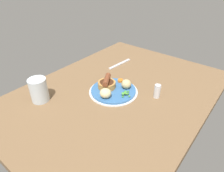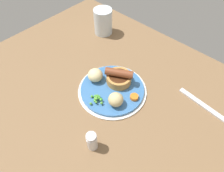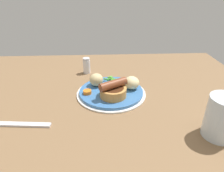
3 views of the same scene
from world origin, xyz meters
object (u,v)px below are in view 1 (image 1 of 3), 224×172
Objects in this scene: potato_chunk_2 at (126,84)px; potato_chunk_0 at (106,93)px; drinking_glass at (39,90)px; salt_shaker at (157,91)px; pea_pile at (125,93)px; dinner_plate at (113,91)px; sausage_pudding at (107,84)px; carrot_slice_1 at (120,81)px; fork at (120,64)px.

potato_chunk_0 is at bearing -12.76° from potato_chunk_2.
drinking_glass is at bearing -51.13° from potato_chunk_0.
pea_pile is at bearing -49.35° from salt_shaker.
sausage_pudding is (0.44, -3.76, 2.99)cm from dinner_plate.
potato_chunk_0 is 0.48× the size of drinking_glass.
pea_pile is 1.02× the size of potato_chunk_2.
drinking_glass reaches higher than salt_shaker.
dinner_plate is at bearing -37.81° from potato_chunk_2.
carrot_slice_1 is (-8.25, -8.79, -0.38)cm from pea_pile.
sausage_pudding is 0.86× the size of drinking_glass.
pea_pile is 38.54cm from drinking_glass.
dinner_plate reaches higher than fork.
pea_pile is (-0.15, 10.76, -1.19)cm from sausage_pudding.
drinking_glass is at bearing -48.93° from salt_shaker.
carrot_slice_1 is 22.64cm from fork.
drinking_glass reaches higher than sausage_pudding.
sausage_pudding is 1.90× the size of pea_pile.
dinner_plate is at bearing -62.89° from salt_shaker.
drinking_glass reaches higher than potato_chunk_0.
dinner_plate is 2.51× the size of sausage_pudding.
potato_chunk_2 reaches higher than pea_pile.
potato_chunk_2 is at bearing 62.52° from carrot_slice_1.
carrot_slice_1 reaches higher than dinner_plate.
salt_shaker is at bearing 93.86° from carrot_slice_1.
sausage_pudding reaches higher than potato_chunk_0.
sausage_pudding is at bearing -89.21° from pea_pile.
potato_chunk_2 is at bearing 142.19° from dinner_plate.
potato_chunk_2 is at bearing 47.93° from fork.
fork is 37.64cm from salt_shaker.
sausage_pudding reaches higher than potato_chunk_2.
dinner_plate is 2.16× the size of drinking_glass.
sausage_pudding is 24.02cm from salt_shaker.
dinner_plate is 3.58× the size of salt_shaker.
salt_shaker is (-1.35, 19.97, 1.24)cm from carrot_slice_1.
dinner_plate is 8.28cm from carrot_slice_1.
pea_pile is 0.27× the size of fork.
dinner_plate is 4.88× the size of potato_chunk_2.
salt_shaker is at bearing 68.88° from fork.
potato_chunk_2 is at bearing -84.61° from sausage_pudding.
dinner_plate is 7.74cm from potato_chunk_0.
potato_chunk_2 is at bearing 139.92° from drinking_glass.
carrot_slice_1 is at bearing 149.08° from drinking_glass.
pea_pile is at bearing 45.75° from fork.
sausage_pudding is at bearing -143.30° from potato_chunk_0.
drinking_glass is at bearing -48.77° from pea_pile.
pea_pile is at bearing 139.10° from potato_chunk_0.
sausage_pudding is at bearing 144.24° from drinking_glass.
pea_pile is at bearing 131.23° from drinking_glass.
potato_chunk_0 is at bearing 31.91° from fork.
drinking_glass is at bearing 114.13° from sausage_pudding.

